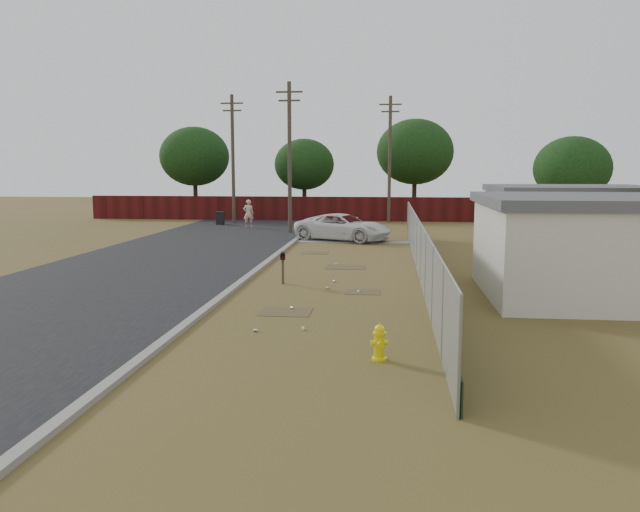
# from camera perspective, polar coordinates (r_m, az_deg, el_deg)

# --- Properties ---
(ground) EXTENTS (120.00, 120.00, 0.00)m
(ground) POSITION_cam_1_polar(r_m,az_deg,el_deg) (21.97, 1.04, -2.24)
(ground) COLOR brown
(ground) RESTS_ON ground
(street) EXTENTS (15.10, 60.00, 0.12)m
(street) POSITION_cam_1_polar(r_m,az_deg,el_deg) (31.08, -10.08, 0.70)
(street) COLOR black
(street) RESTS_ON ground
(chainlink_fence) EXTENTS (0.10, 27.06, 2.02)m
(chainlink_fence) POSITION_cam_1_polar(r_m,az_deg,el_deg) (22.80, 9.12, 0.07)
(chainlink_fence) COLOR gray
(chainlink_fence) RESTS_ON ground
(privacy_fence) EXTENTS (30.00, 0.12, 1.80)m
(privacy_fence) POSITION_cam_1_polar(r_m,az_deg,el_deg) (47.30, -3.45, 4.37)
(privacy_fence) COLOR #480F11
(privacy_fence) RESTS_ON ground
(utility_poles) EXTENTS (12.60, 8.24, 9.00)m
(utility_poles) POSITION_cam_1_polar(r_m,az_deg,el_deg) (42.57, -1.35, 9.08)
(utility_poles) COLOR #4D4433
(utility_poles) RESTS_ON ground
(houses) EXTENTS (9.30, 17.24, 3.10)m
(houses) POSITION_cam_1_polar(r_m,az_deg,el_deg) (25.95, 23.60, 2.15)
(houses) COLOR beige
(houses) RESTS_ON ground
(horizon_trees) EXTENTS (33.32, 31.94, 7.78)m
(horizon_trees) POSITION_cam_1_polar(r_m,az_deg,el_deg) (45.10, 4.90, 8.91)
(horizon_trees) COLOR #332217
(horizon_trees) RESTS_ON ground
(fire_hydrant) EXTENTS (0.37, 0.38, 0.79)m
(fire_hydrant) POSITION_cam_1_polar(r_m,az_deg,el_deg) (12.96, 5.46, -7.91)
(fire_hydrant) COLOR yellow
(fire_hydrant) RESTS_ON ground
(mailbox) EXTENTS (0.23, 0.48, 1.11)m
(mailbox) POSITION_cam_1_polar(r_m,az_deg,el_deg) (21.20, -3.42, -0.23)
(mailbox) COLOR brown
(mailbox) RESTS_ON ground
(pickup_truck) EXTENTS (5.76, 4.16, 1.46)m
(pickup_truck) POSITION_cam_1_polar(r_m,az_deg,el_deg) (34.00, 2.14, 2.65)
(pickup_truck) COLOR white
(pickup_truck) RESTS_ON ground
(pedestrian) EXTENTS (0.77, 0.61, 1.86)m
(pedestrian) POSITION_cam_1_polar(r_m,az_deg,el_deg) (41.56, -6.56, 3.87)
(pedestrian) COLOR beige
(pedestrian) RESTS_ON ground
(trash_bin) EXTENTS (0.67, 0.67, 0.92)m
(trash_bin) POSITION_cam_1_polar(r_m,az_deg,el_deg) (44.14, -9.11, 3.46)
(trash_bin) COLOR black
(trash_bin) RESTS_ON ground
(scattered_litter) EXTENTS (2.34, 10.75, 0.07)m
(scattered_litter) POSITION_cam_1_polar(r_m,az_deg,el_deg) (19.30, -0.05, -3.56)
(scattered_litter) COLOR silver
(scattered_litter) RESTS_ON ground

